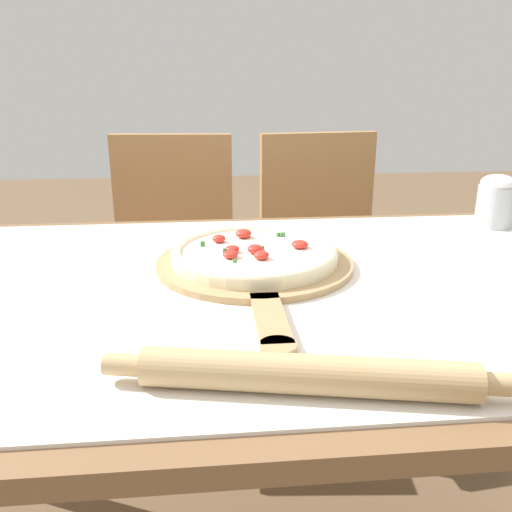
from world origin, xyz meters
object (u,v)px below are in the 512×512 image
Objects in this scene: chair_left at (172,258)px; chair_right at (323,253)px; pizza_peel at (255,266)px; flour_cup at (496,201)px; pizza at (254,253)px; rolling_pin at (307,374)px.

chair_left is 0.49m from chair_right.
pizza_peel is 0.63m from flour_cup.
chair_right reaches higher than pizza_peel.
pizza is at bearing -69.19° from chair_left.
pizza is at bearing 90.35° from pizza_peel.
pizza_peel is 0.80m from chair_right.
pizza_peel is at bearing -89.65° from pizza.
flour_cup reaches higher than rolling_pin.
pizza is (-0.00, 0.02, 0.02)m from pizza_peel.
rolling_pin is at bearing -87.35° from pizza.
rolling_pin is 0.85m from flour_cup.
pizza_peel is 1.74× the size of pizza.
chair_left is 1.00× the size of chair_right.
flour_cup reaches higher than pizza_peel.
rolling_pin is at bearing -74.05° from chair_left.
rolling_pin is (0.02, -0.42, -0.00)m from pizza.
pizza_peel is 0.60× the size of chair_left.
chair_left reaches higher than pizza.
pizza is 0.76m from chair_left.
chair_right reaches higher than rolling_pin.
pizza is 0.42m from rolling_pin.
flour_cup is at bearing 20.74° from pizza.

